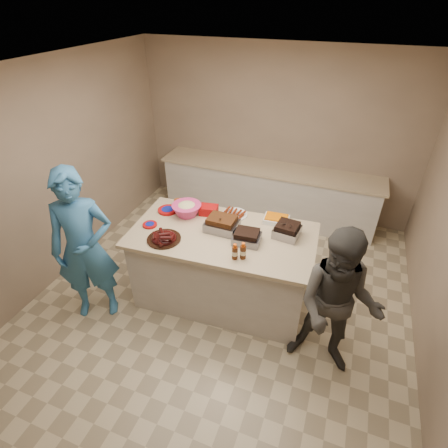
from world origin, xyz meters
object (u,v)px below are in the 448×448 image
at_px(island, 223,296).
at_px(bbq_bottle_b, 243,258).
at_px(rib_platter, 164,240).
at_px(plastic_cup, 179,206).
at_px(guest_gray, 323,360).
at_px(roasting_pan, 286,236).
at_px(coleslaw_bowl, 187,215).
at_px(mustard_bottle, 218,222).
at_px(guest_blue, 101,308).
at_px(bbq_bottle_a, 235,258).

bearing_deg(island, bbq_bottle_b, -46.59).
xyz_separation_m(rib_platter, bbq_bottle_b, (0.91, 0.01, 0.00)).
distance_m(plastic_cup, guest_gray, 2.45).
relative_size(roasting_pan, bbq_bottle_b, 1.43).
height_order(coleslaw_bowl, mustard_bottle, coleslaw_bowl).
bearing_deg(mustard_bottle, island, -57.94).
bearing_deg(guest_blue, guest_gray, -24.16).
xyz_separation_m(rib_platter, bbq_bottle_a, (0.84, -0.03, 0.00)).
relative_size(coleslaw_bowl, plastic_cup, 3.39).
xyz_separation_m(plastic_cup, guest_gray, (2.08, -0.85, -0.99)).
xyz_separation_m(bbq_bottle_a, guest_blue, (-1.61, -0.36, -0.99)).
distance_m(bbq_bottle_a, guest_gray, 1.46).
bearing_deg(island, guest_blue, -155.16).
bearing_deg(coleslaw_bowl, mustard_bottle, -1.23).
xyz_separation_m(island, roasting_pan, (0.69, 0.22, 0.99)).
bearing_deg(island, plastic_cup, 150.54).
distance_m(island, rib_platter, 1.19).
xyz_separation_m(island, bbq_bottle_b, (0.35, -0.33, 0.99)).
relative_size(island, coleslaw_bowl, 5.83).
height_order(rib_platter, roasting_pan, rib_platter).
distance_m(coleslaw_bowl, guest_gray, 2.25).
xyz_separation_m(bbq_bottle_a, mustard_bottle, (-0.40, 0.57, 0.00)).
distance_m(roasting_pan, coleslaw_bowl, 1.23).
relative_size(coleslaw_bowl, mustard_bottle, 3.25).
bearing_deg(bbq_bottle_a, plastic_cup, 144.46).
bearing_deg(rib_platter, coleslaw_bowl, 88.34).
bearing_deg(roasting_pan, bbq_bottle_b, -115.36).
distance_m(island, roasting_pan, 1.22).
relative_size(island, guest_gray, 1.26).
bearing_deg(rib_platter, mustard_bottle, 51.35).
xyz_separation_m(bbq_bottle_b, guest_gray, (0.99, -0.17, -0.99)).
bearing_deg(bbq_bottle_b, guest_blue, -166.72).
relative_size(island, bbq_bottle_b, 11.05).
bearing_deg(bbq_bottle_b, guest_gray, -9.75).
bearing_deg(bbq_bottle_b, coleslaw_bowl, 148.81).
distance_m(island, bbq_bottle_b, 1.10).
bearing_deg(bbq_bottle_b, roasting_pan, 58.00).
distance_m(roasting_pan, guest_gray, 1.38).
bearing_deg(bbq_bottle_b, plastic_cup, 147.80).
relative_size(rib_platter, bbq_bottle_b, 1.98).
xyz_separation_m(bbq_bottle_a, guest_gray, (1.07, -0.13, -0.99)).
bearing_deg(bbq_bottle_a, mustard_bottle, 125.25).
bearing_deg(guest_blue, bbq_bottle_b, -15.75).
height_order(bbq_bottle_b, plastic_cup, bbq_bottle_b).
xyz_separation_m(roasting_pan, bbq_bottle_b, (-0.34, -0.54, 0.00)).
xyz_separation_m(bbq_bottle_a, plastic_cup, (-1.01, 0.72, 0.00)).
bearing_deg(bbq_bottle_b, mustard_bottle, 131.93).
relative_size(coleslaw_bowl, bbq_bottle_b, 1.89).
xyz_separation_m(roasting_pan, plastic_cup, (-1.42, 0.14, 0.00)).
distance_m(bbq_bottle_b, guest_gray, 1.41).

